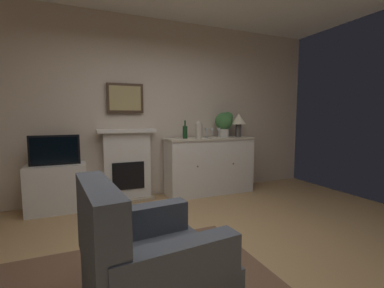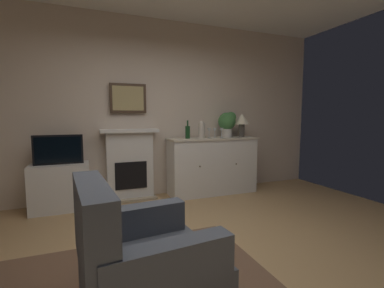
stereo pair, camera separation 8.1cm
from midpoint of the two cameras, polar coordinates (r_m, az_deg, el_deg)
The scene contains 15 objects.
ground_plane at distance 2.61m, azimuth 3.76°, elevation -25.01°, with size 6.25×4.55×0.10m, color tan.
wall_rear at distance 4.38m, azimuth -8.71°, elevation 7.48°, with size 6.25×0.06×2.83m, color beige.
fireplace_unit at distance 4.25m, azimuth -12.62°, elevation -4.29°, with size 0.87×0.30×1.10m.
framed_picture at distance 4.24m, azimuth -13.03°, elevation 9.53°, with size 0.55×0.04×0.45m.
sideboard_cabinet at distance 4.49m, azimuth 4.90°, elevation -4.62°, with size 1.50×0.49×0.94m.
table_lamp at distance 4.69m, azimuth 11.14°, elevation 4.93°, with size 0.26×0.26×0.40m.
wine_bottle at distance 4.25m, azimuth -0.39°, elevation 2.63°, with size 0.08×0.08×0.29m.
wine_glass_left at distance 4.37m, azimuth 4.23°, elevation 2.90°, with size 0.07×0.07×0.16m.
wine_glass_center at distance 4.43m, azimuth 5.45°, elevation 2.93°, with size 0.07×0.07×0.16m.
wine_glass_right at distance 4.46m, azimuth 6.88°, elevation 2.93°, with size 0.07×0.07×0.16m.
vase_decorative at distance 4.28m, azimuth 2.61°, elevation 3.09°, with size 0.11×0.11×0.28m.
tv_cabinet at distance 4.11m, azimuth -25.90°, elevation -8.31°, with size 0.75×0.42×0.65m.
tv_set at distance 4.00m, azimuth -26.26°, elevation -1.09°, with size 0.62×0.07×0.40m.
potted_plant_small at distance 4.60m, azimuth 8.14°, elevation 4.68°, with size 0.30×0.30×0.43m.
armchair at distance 1.82m, azimuth -9.71°, elevation -24.03°, with size 0.88×0.85×0.92m.
Camera 2 is at (-0.91, -2.04, 1.29)m, focal length 24.82 mm.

